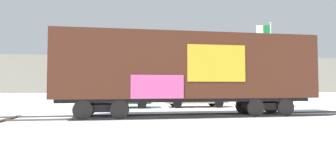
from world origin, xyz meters
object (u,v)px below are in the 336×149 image
object	(u,v)px
freight_car	(187,68)
flagpole	(268,51)
parked_car_green	(122,96)
parked_car_tan	(195,97)
parked_car_red	(263,96)

from	to	relation	value
freight_car	flagpole	size ratio (longest dim) A/B	1.71
parked_car_green	parked_car_tan	bearing A→B (deg)	1.19
parked_car_tan	parked_car_green	bearing A→B (deg)	-178.81
flagpole	parked_car_red	world-z (taller)	flagpole
parked_car_tan	parked_car_red	bearing A→B (deg)	2.17
freight_car	parked_car_green	xyz separation A→B (m)	(-3.76, 6.12, -1.67)
parked_car_red	freight_car	bearing A→B (deg)	-138.50
parked_car_green	parked_car_red	bearing A→B (deg)	1.68
flagpole	parked_car_green	bearing A→B (deg)	-162.14
parked_car_green	parked_car_tan	world-z (taller)	parked_car_green
parked_car_tan	parked_car_red	xyz separation A→B (m)	(5.53, 0.21, 0.06)
parked_car_green	parked_car_tan	distance (m)	5.52
flagpole	parked_car_green	size ratio (longest dim) A/B	1.84
parked_car_green	parked_car_red	xyz separation A→B (m)	(11.05, 0.32, 0.00)
parked_car_green	parked_car_red	size ratio (longest dim) A/B	1.00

